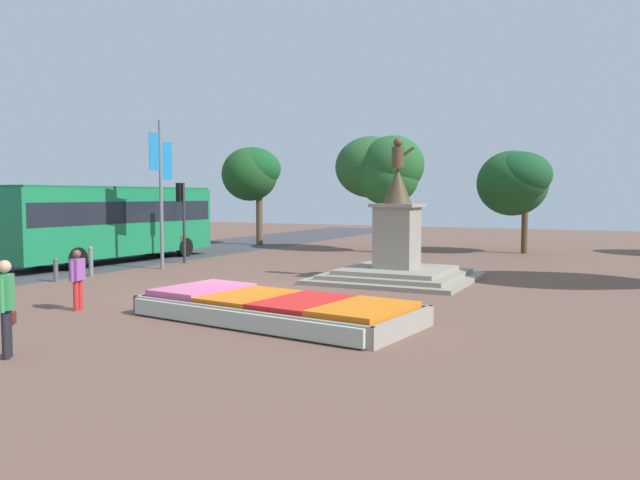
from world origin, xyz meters
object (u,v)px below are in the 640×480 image
at_px(traffic_light_mid_block, 182,208).
at_px(kerb_bollard_mid_b, 91,260).
at_px(pedestrian_with_handbag, 6,303).
at_px(kerb_bollard_mid_a, 56,269).
at_px(banner_pole, 161,187).
at_px(city_bus, 112,219).
at_px(pedestrian_near_planter, 77,276).
at_px(flower_planter, 274,309).
at_px(statue_monument, 397,254).

height_order(traffic_light_mid_block, kerb_bollard_mid_b, traffic_light_mid_block).
relative_size(traffic_light_mid_block, pedestrian_with_handbag, 1.96).
height_order(kerb_bollard_mid_a, kerb_bollard_mid_b, kerb_bollard_mid_b).
xyz_separation_m(banner_pole, kerb_bollard_mid_a, (-0.74, -4.48, -2.78)).
xyz_separation_m(city_bus, pedestrian_near_planter, (7.66, -8.92, -1.01)).
height_order(flower_planter, traffic_light_mid_block, traffic_light_mid_block).
xyz_separation_m(statue_monument, kerb_bollard_mid_b, (-10.21, -3.86, -0.33)).
bearing_deg(banner_pole, flower_planter, -36.78).
bearing_deg(statue_monument, traffic_light_mid_block, 173.73).
distance_m(banner_pole, kerb_bollard_mid_b, 4.00).
height_order(city_bus, kerb_bollard_mid_b, city_bus).
distance_m(pedestrian_with_handbag, kerb_bollard_mid_a, 10.40).
distance_m(banner_pole, pedestrian_with_handbag, 13.74).
bearing_deg(flower_planter, city_bus, 148.48).
xyz_separation_m(traffic_light_mid_block, kerb_bollard_mid_a, (-0.07, -6.57, -1.94)).
distance_m(flower_planter, pedestrian_near_planter, 5.22).
distance_m(kerb_bollard_mid_a, kerb_bollard_mid_b, 1.61).
distance_m(traffic_light_mid_block, banner_pole, 2.35).
height_order(flower_planter, pedestrian_with_handbag, pedestrian_with_handbag).
bearing_deg(traffic_light_mid_block, pedestrian_with_handbag, -62.53).
distance_m(traffic_light_mid_block, kerb_bollard_mid_a, 6.85).
relative_size(statue_monument, pedestrian_with_handbag, 2.89).
relative_size(statue_monument, banner_pole, 0.87).
relative_size(traffic_light_mid_block, city_bus, 0.33).
xyz_separation_m(flower_planter, city_bus, (-12.72, 7.80, 1.62)).
bearing_deg(pedestrian_near_planter, banner_pole, 117.02).
bearing_deg(kerb_bollard_mid_a, pedestrian_with_handbag, -45.19).
bearing_deg(city_bus, pedestrian_near_planter, -49.37).
bearing_deg(city_bus, kerb_bollard_mid_a, -62.32).
height_order(statue_monument, city_bus, statue_monument).
height_order(city_bus, pedestrian_near_planter, city_bus).
relative_size(statue_monument, kerb_bollard_mid_b, 4.70).
height_order(flower_planter, kerb_bollard_mid_a, kerb_bollard_mid_a).
relative_size(pedestrian_near_planter, kerb_bollard_mid_a, 1.89).
height_order(pedestrian_near_planter, kerb_bollard_mid_a, pedestrian_near_planter).
bearing_deg(city_bus, pedestrian_with_handbag, -51.57).
bearing_deg(city_bus, banner_pole, -15.36).
xyz_separation_m(statue_monument, traffic_light_mid_block, (-10.07, 1.11, 1.47)).
height_order(banner_pole, kerb_bollard_mid_a, banner_pole).
xyz_separation_m(city_bus, kerb_bollard_mid_a, (2.87, -5.48, -1.46)).
bearing_deg(banner_pole, kerb_bollard_mid_a, -99.34).
bearing_deg(traffic_light_mid_block, statue_monument, -6.27).
distance_m(city_bus, kerb_bollard_mid_b, 4.96).
height_order(statue_monument, kerb_bollard_mid_b, statue_monument).
distance_m(pedestrian_with_handbag, pedestrian_near_planter, 4.67).
distance_m(banner_pole, pedestrian_near_planter, 9.21).
distance_m(flower_planter, statue_monument, 7.82).
distance_m(traffic_light_mid_block, pedestrian_with_handbag, 15.77).
bearing_deg(city_bus, kerb_bollard_mid_b, -54.18).
height_order(flower_planter, banner_pole, banner_pole).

